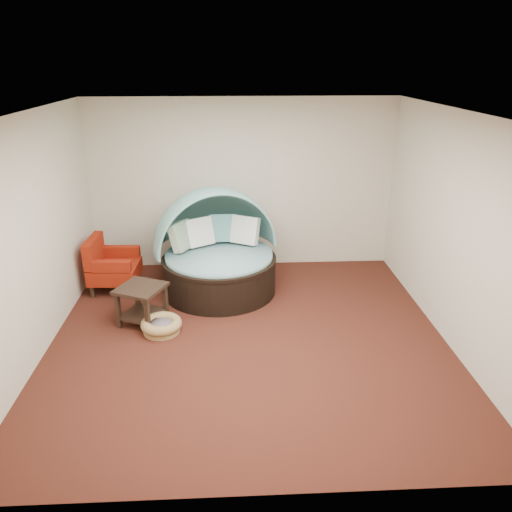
{
  "coord_description": "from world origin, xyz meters",
  "views": [
    {
      "loc": [
        -0.19,
        -5.57,
        3.35
      ],
      "look_at": [
        0.13,
        0.6,
        0.89
      ],
      "focal_mm": 35.0,
      "sensor_mm": 36.0,
      "label": 1
    }
  ],
  "objects_px": {
    "canopy_daybed": "(217,244)",
    "side_table": "(142,300)",
    "red_armchair": "(111,266)",
    "pet_basket": "(161,325)"
  },
  "relations": [
    {
      "from": "red_armchair",
      "to": "side_table",
      "type": "xyz_separation_m",
      "value": [
        0.64,
        -1.11,
        -0.04
      ]
    },
    {
      "from": "canopy_daybed",
      "to": "side_table",
      "type": "height_order",
      "value": "canopy_daybed"
    },
    {
      "from": "red_armchair",
      "to": "canopy_daybed",
      "type": "bearing_deg",
      "value": 0.07
    },
    {
      "from": "pet_basket",
      "to": "canopy_daybed",
      "type": "bearing_deg",
      "value": 61.15
    },
    {
      "from": "pet_basket",
      "to": "red_armchair",
      "type": "xyz_separation_m",
      "value": [
        -0.92,
        1.37,
        0.29
      ]
    },
    {
      "from": "side_table",
      "to": "canopy_daybed",
      "type": "bearing_deg",
      "value": 46.34
    },
    {
      "from": "canopy_daybed",
      "to": "pet_basket",
      "type": "bearing_deg",
      "value": -135.64
    },
    {
      "from": "pet_basket",
      "to": "red_armchair",
      "type": "distance_m",
      "value": 1.68
    },
    {
      "from": "canopy_daybed",
      "to": "side_table",
      "type": "bearing_deg",
      "value": -150.45
    },
    {
      "from": "canopy_daybed",
      "to": "side_table",
      "type": "distance_m",
      "value": 1.49
    }
  ]
}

